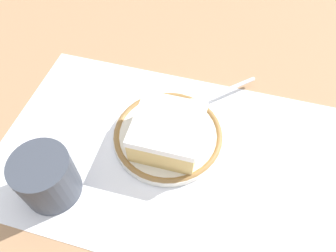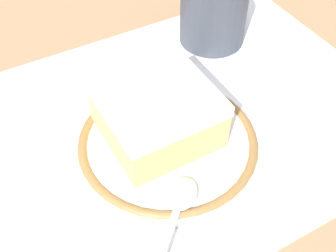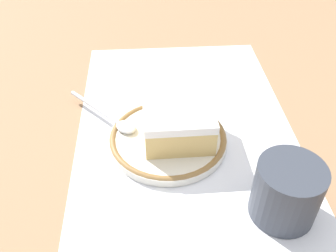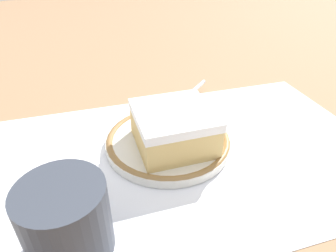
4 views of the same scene
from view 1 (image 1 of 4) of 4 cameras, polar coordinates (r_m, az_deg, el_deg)
ground_plane at (r=0.48m, az=0.78°, el=-5.32°), size 2.40×2.40×0.00m
placemat at (r=0.48m, az=0.78°, el=-5.28°), size 0.53×0.32×0.00m
plate at (r=0.49m, az=0.00°, el=-1.64°), size 0.17×0.17×0.01m
cake_slice at (r=0.46m, az=-0.04°, el=-1.08°), size 0.10×0.10×0.05m
spoon at (r=0.53m, az=6.63°, el=4.89°), size 0.12×0.11×0.01m
cup at (r=0.45m, az=-20.93°, el=-8.95°), size 0.08×0.08×0.07m
napkin at (r=0.56m, az=-15.63°, el=3.69°), size 0.16×0.16×0.00m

